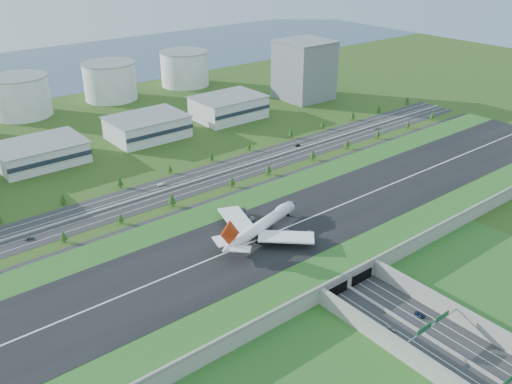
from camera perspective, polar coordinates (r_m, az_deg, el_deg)
ground at (r=289.77m, az=2.41°, el=-5.50°), size 1200.00×1200.00×0.00m
airfield_deck at (r=287.59m, az=2.44°, el=-4.80°), size 520.00×100.00×9.20m
underpass_road at (r=236.56m, az=18.88°, el=-14.38°), size 38.80×120.40×8.00m
sign_gantry_near at (r=236.01m, az=18.11°, el=-13.24°), size 38.70×0.70×9.80m
north_expressway at (r=358.06m, az=-7.56°, el=0.77°), size 560.00×36.00×0.12m
tree_row at (r=359.56m, az=-6.42°, el=1.73°), size 505.94×48.58×8.25m
hangar_mid_a at (r=415.09m, az=-21.72°, el=3.82°), size 58.00×42.00×15.00m
hangar_mid_b at (r=443.66m, az=-11.37°, el=6.70°), size 58.00×42.00×17.00m
hangar_mid_c at (r=482.81m, az=-2.92°, el=8.88°), size 58.00×42.00×19.00m
office_tower at (r=540.50m, az=5.09°, el=12.65°), size 46.00×46.00×55.00m
fuel_tank_b at (r=528.99m, az=-23.54°, el=9.20°), size 50.00×50.00×35.00m
fuel_tank_c at (r=555.78m, az=-15.11°, el=11.18°), size 50.00×50.00×35.00m
fuel_tank_d at (r=593.64m, az=-7.51°, el=12.75°), size 50.00×50.00×35.00m
bay_water at (r=701.69m, az=-24.67°, el=11.23°), size 1200.00×260.00×0.06m
boeing_747 at (r=279.46m, az=0.65°, el=-3.49°), size 63.52×59.25×20.08m
car_0 at (r=239.82m, az=14.03°, el=-13.77°), size 2.90×4.88×1.56m
car_2 at (r=250.64m, az=16.84°, el=-12.22°), size 3.08×5.32×1.39m
car_4 at (r=317.57m, az=-22.80°, el=-4.50°), size 5.01×2.58×1.63m
car_5 at (r=420.26m, az=4.39°, el=4.93°), size 4.21×1.63×1.37m
car_6 at (r=467.68m, az=12.56°, el=6.59°), size 4.98×2.84×1.31m
car_7 at (r=358.88m, az=-9.98°, el=0.80°), size 5.73×3.01×1.58m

